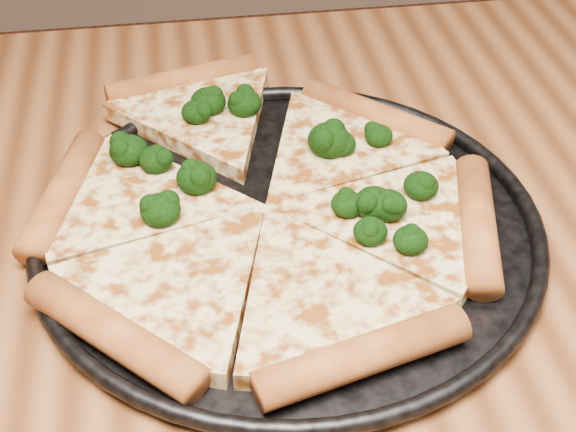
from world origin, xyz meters
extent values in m
cube|color=brown|center=(0.00, 0.00, 0.73)|extent=(1.20, 0.90, 0.04)
cylinder|color=black|center=(-0.02, 0.09, 0.75)|extent=(0.37, 0.37, 0.01)
torus|color=black|center=(-0.02, 0.09, 0.76)|extent=(0.38, 0.38, 0.01)
cylinder|color=#BD6A2F|center=(0.08, 0.21, 0.77)|extent=(0.12, 0.12, 0.03)
cylinder|color=#BD6A2F|center=(-0.08, 0.29, 0.77)|extent=(0.14, 0.06, 0.03)
cylinder|color=#BD6A2F|center=(-0.18, 0.14, 0.77)|extent=(0.06, 0.14, 0.03)
cylinder|color=#BD6A2F|center=(-0.14, -0.01, 0.77)|extent=(0.12, 0.12, 0.03)
cylinder|color=#BD6A2F|center=(0.01, -0.05, 0.77)|extent=(0.14, 0.06, 0.03)
cylinder|color=#BD6A2F|center=(0.12, 0.06, 0.77)|extent=(0.06, 0.14, 0.03)
ellipsoid|color=black|center=(0.04, 0.05, 0.78)|extent=(0.02, 0.02, 0.02)
ellipsoid|color=black|center=(-0.13, 0.17, 0.78)|extent=(0.03, 0.03, 0.02)
ellipsoid|color=black|center=(-0.03, 0.23, 0.78)|extent=(0.03, 0.03, 0.02)
ellipsoid|color=black|center=(0.06, 0.07, 0.78)|extent=(0.03, 0.03, 0.02)
ellipsoid|color=black|center=(0.07, 0.17, 0.78)|extent=(0.02, 0.02, 0.02)
ellipsoid|color=black|center=(-0.11, 0.09, 0.78)|extent=(0.03, 0.03, 0.02)
ellipsoid|color=black|center=(-0.11, 0.16, 0.78)|extent=(0.03, 0.03, 0.02)
ellipsoid|color=black|center=(0.03, 0.08, 0.78)|extent=(0.02, 0.02, 0.02)
ellipsoid|color=black|center=(0.05, 0.08, 0.78)|extent=(0.03, 0.03, 0.02)
ellipsoid|color=black|center=(-0.07, 0.22, 0.78)|extent=(0.03, 0.03, 0.02)
ellipsoid|color=black|center=(0.09, 0.09, 0.78)|extent=(0.03, 0.03, 0.02)
ellipsoid|color=black|center=(-0.06, 0.24, 0.78)|extent=(0.03, 0.03, 0.02)
ellipsoid|color=black|center=(0.03, 0.16, 0.78)|extent=(0.04, 0.04, 0.03)
ellipsoid|color=black|center=(0.04, 0.16, 0.78)|extent=(0.02, 0.02, 0.02)
ellipsoid|color=black|center=(-0.08, 0.13, 0.78)|extent=(0.03, 0.03, 0.02)
ellipsoid|color=black|center=(0.06, 0.04, 0.78)|extent=(0.02, 0.02, 0.02)
camera|label=1|loc=(-0.09, -0.37, 1.15)|focal=50.37mm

